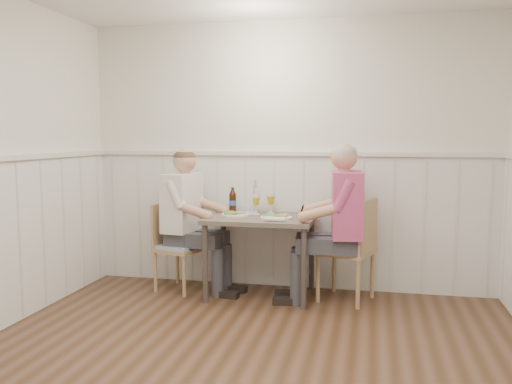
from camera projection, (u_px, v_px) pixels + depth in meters
room_shell at (229, 132)px, 3.08m from camera, size 4.04×4.54×2.60m
wainscot at (255, 250)px, 3.84m from camera, size 4.00×4.49×1.34m
dining_table at (261, 227)px, 5.00m from camera, size 0.98×0.70×0.75m
chair_right at (352, 246)px, 4.86m from camera, size 0.56×0.56×0.93m
chair_left at (176, 243)px, 5.24m from camera, size 0.50×0.50×0.84m
man_in_pink at (341, 236)px, 4.80m from camera, size 0.70×0.49×1.45m
diner_cream at (186, 231)px, 5.21m from camera, size 0.69×0.48×1.39m
plate_man at (275, 216)px, 4.86m from camera, size 0.29×0.29×0.07m
plate_diner at (234, 213)px, 5.05m from camera, size 0.26×0.26×0.07m
beer_glass_a at (271, 199)px, 5.20m from camera, size 0.08×0.08×0.20m
beer_glass_b at (256, 201)px, 5.16m from camera, size 0.07×0.07×0.19m
beer_bottle at (233, 201)px, 5.26m from camera, size 0.07×0.07×0.25m
rolled_napkin at (275, 219)px, 4.71m from camera, size 0.19×0.04×0.04m
grass_vase at (253, 197)px, 5.29m from camera, size 0.04×0.04×0.34m
gingham_mat at (241, 213)px, 5.19m from camera, size 0.40×0.36×0.01m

